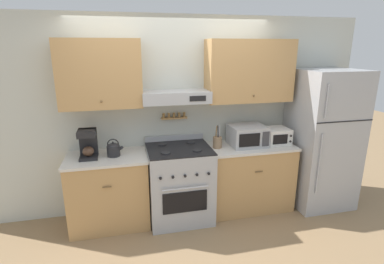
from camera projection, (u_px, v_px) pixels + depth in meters
name	position (u px, v px, depth m)	size (l,w,h in m)	color
ground_plane	(184.00, 228.00, 3.71)	(16.00, 16.00, 0.00)	#937551
wall_back	(177.00, 102.00, 3.87)	(5.20, 0.46, 2.55)	silver
counter_left	(109.00, 190.00, 3.69)	(0.96, 0.63, 0.90)	tan
counter_right	(248.00, 176.00, 4.10)	(1.15, 0.63, 0.90)	tan
stove_range	(179.00, 183.00, 3.83)	(0.79, 0.73, 1.03)	#ADAFB5
refrigerator	(322.00, 139.00, 4.11)	(0.80, 0.79, 1.88)	#ADAFB5
tea_kettle	(113.00, 149.00, 3.56)	(0.20, 0.16, 0.21)	#232326
coffee_maker	(88.00, 143.00, 3.51)	(0.20, 0.25, 0.34)	black
microwave	(247.00, 135.00, 3.95)	(0.46, 0.41, 0.26)	#ADAFB5
utensil_crock	(217.00, 142.00, 3.85)	(0.11, 0.11, 0.30)	#8E7051
toaster_oven	(276.00, 136.00, 4.02)	(0.32, 0.33, 0.21)	white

